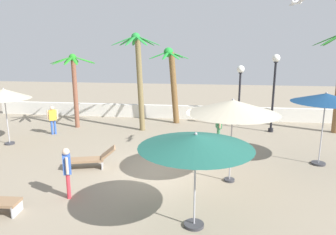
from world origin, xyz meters
The scene contains 16 objects.
ground_plane centered at (0.00, 0.00, 0.00)m, with size 56.00×56.00×0.00m, color gray.
boundary_wall centered at (0.00, 9.03, 0.43)m, with size 25.20×0.30×0.86m, color silver.
patio_umbrella_0 centered at (6.36, 1.59, 2.70)m, with size 2.59×2.59×2.96m.
patio_umbrella_1 centered at (1.57, -3.50, 2.35)m, with size 2.93×2.93×2.60m.
patio_umbrella_2 centered at (-7.72, 2.42, 2.47)m, with size 2.45×2.45×2.76m.
patio_umbrella_3 centered at (2.68, -0.49, 2.69)m, with size 3.14×3.14×2.97m.
palm_tree_0 centered at (-0.35, 7.77, 2.89)m, with size 2.43×2.49×4.61m.
palm_tree_1 centered at (-1.97, 5.83, 3.38)m, with size 2.60×2.66×5.39m.
palm_tree_2 centered at (-5.78, 5.96, 2.84)m, with size 2.62×2.61×4.26m.
lamp_post_0 centered at (3.70, 7.83, 2.47)m, with size 0.44×0.44×3.58m.
lamp_post_1 centered at (5.37, 6.40, 2.81)m, with size 0.42×0.42×4.26m.
lounge_chair_1 centered at (-2.61, 0.02, 0.39)m, with size 1.96×1.05×0.84m.
guest_0 centered at (-2.44, -2.39, 0.99)m, with size 0.38×0.51×1.63m.
guest_1 centered at (2.39, 3.72, 1.00)m, with size 0.30×0.55×1.65m.
guest_2 centered at (-6.42, 4.37, 0.93)m, with size 0.49×0.40×1.55m.
seagull_0 centered at (4.82, 0.96, 6.17)m, with size 0.39×1.21×0.14m.
Camera 1 is at (1.85, -10.94, 4.69)m, focal length 33.19 mm.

